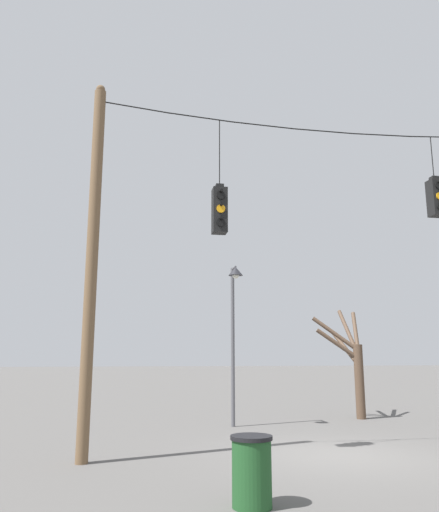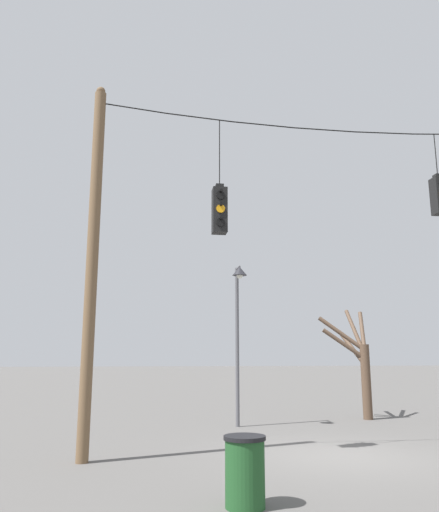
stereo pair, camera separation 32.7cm
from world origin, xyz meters
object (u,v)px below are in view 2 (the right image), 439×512
Objects in this scene: trash_bin at (245,471)px; street_lamp at (238,308)px; traffic_light_over_intersection at (439,195)px; traffic_light_near_right_pole at (220,210)px; bare_tree at (359,361)px; utility_pole_left at (92,262)px.

street_lamp is at bearing 79.99° from trash_bin.
trash_bin is (-5.83, -3.55, -5.69)m from traffic_light_over_intersection.
traffic_light_near_right_pole is at bearing 87.67° from trash_bin.
bare_tree reaches higher than trash_bin.
traffic_light_near_right_pole is 6.18m from trash_bin.
utility_pole_left reaches higher than traffic_light_near_right_pole.
trash_bin is at bearing -122.26° from bare_tree.
traffic_light_over_intersection reaches higher than bare_tree.
traffic_light_near_right_pole is at bearing 180.00° from traffic_light_over_intersection.
traffic_light_near_right_pole is 0.57× the size of street_lamp.
traffic_light_near_right_pole is 2.86× the size of trash_bin.
bare_tree is at bearing 57.74° from trash_bin.
utility_pole_left is 8.48× the size of trash_bin.
traffic_light_over_intersection is 2.17× the size of trash_bin.
traffic_light_over_intersection is 8.88m from trash_bin.
street_lamp reaches higher than trash_bin.
utility_pole_left is 11.07m from bare_tree.
street_lamp is at bearing 47.65° from utility_pole_left.
traffic_light_over_intersection is (8.56, -0.00, 1.96)m from utility_pole_left.
trash_bin is (2.73, -3.55, -3.73)m from utility_pole_left.
street_lamp is (1.29, 4.57, -1.89)m from traffic_light_near_right_pole.
traffic_light_over_intersection reaches higher than street_lamp.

